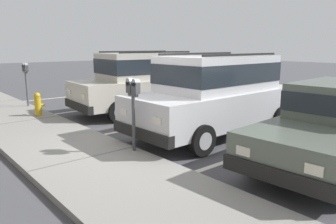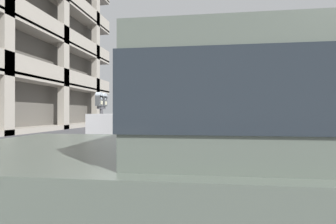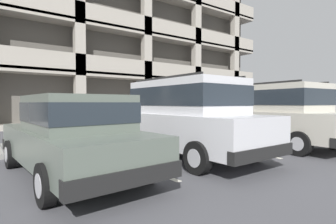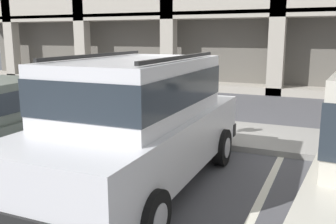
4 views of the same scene
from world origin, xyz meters
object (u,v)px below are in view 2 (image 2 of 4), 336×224
Objects in this scene: fire_hydrant at (147,129)px; parking_meter_near at (101,110)px; parking_meter_far at (162,111)px; silver_suv at (221,116)px; dark_hatchback at (225,115)px; red_sedan at (263,159)px.

parking_meter_near is at bearing -176.40° from fire_hydrant.
parking_meter_far is at bearing -8.47° from fire_hydrant.
parking_meter_far is (6.53, 2.54, 0.15)m from silver_suv.
parking_meter_far is 2.15× the size of fire_hydrant.
fire_hydrant is (4.68, 2.82, -0.62)m from silver_suv.
silver_suv is 0.98× the size of dark_hatchback.
dark_hatchback is at bearing -110.50° from fire_hydrant.
silver_suv is 2.90m from red_sedan.
fire_hydrant is (1.18, 3.16, -0.62)m from dark_hatchback.
parking_meter_far is (9.41, 2.68, 0.42)m from red_sedan.
silver_suv is at bearing -89.02° from parking_meter_near.
parking_meter_far is (6.57, 0.02, 0.03)m from parking_meter_near.
red_sedan is 8.12m from fire_hydrant.
fire_hydrant is at bearing 17.77° from red_sedan.
red_sedan reaches higher than fire_hydrant.
parking_meter_far is at bearing 47.75° from dark_hatchback.
dark_hatchback is 3.43m from fire_hydrant.
parking_meter_near is at bearing -179.81° from parking_meter_far.
fire_hydrant is at bearing 73.67° from dark_hatchback.
red_sedan is at bearing -177.71° from dark_hatchback.
silver_suv is at bearing -158.75° from parking_meter_far.
silver_suv reaches higher than red_sedan.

